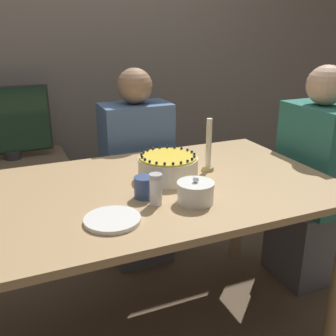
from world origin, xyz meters
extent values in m
plane|color=brown|center=(0.00, 0.00, 0.00)|extent=(12.00, 12.00, 0.00)
cube|color=slate|center=(0.00, 1.40, 1.30)|extent=(8.00, 0.05, 2.60)
cube|color=tan|center=(0.00, 0.00, 0.75)|extent=(1.59, 0.94, 0.03)
cylinder|color=tan|center=(0.74, 0.41, 0.37)|extent=(0.07, 0.07, 0.73)
cylinder|color=#EFE5CC|center=(0.11, 0.06, 0.81)|extent=(0.26, 0.26, 0.10)
cylinder|color=yellow|center=(0.11, 0.06, 0.86)|extent=(0.25, 0.25, 0.01)
sphere|color=#191E3D|center=(0.23, 0.06, 0.87)|extent=(0.01, 0.01, 0.01)
sphere|color=#191E3D|center=(0.22, 0.09, 0.87)|extent=(0.01, 0.01, 0.01)
sphere|color=#191E3D|center=(0.21, 0.12, 0.87)|extent=(0.01, 0.01, 0.01)
sphere|color=#191E3D|center=(0.19, 0.15, 0.87)|extent=(0.01, 0.01, 0.01)
sphere|color=#191E3D|center=(0.16, 0.16, 0.87)|extent=(0.01, 0.01, 0.01)
sphere|color=#191E3D|center=(0.12, 0.17, 0.87)|extent=(0.01, 0.01, 0.01)
sphere|color=#191E3D|center=(0.09, 0.17, 0.87)|extent=(0.01, 0.01, 0.01)
sphere|color=#191E3D|center=(0.06, 0.16, 0.87)|extent=(0.01, 0.01, 0.01)
sphere|color=#191E3D|center=(0.03, 0.14, 0.87)|extent=(0.01, 0.01, 0.01)
sphere|color=#191E3D|center=(0.01, 0.11, 0.87)|extent=(0.01, 0.01, 0.01)
sphere|color=#191E3D|center=(0.00, 0.07, 0.87)|extent=(0.01, 0.01, 0.01)
sphere|color=#191E3D|center=(0.00, 0.04, 0.87)|extent=(0.01, 0.01, 0.01)
sphere|color=#191E3D|center=(0.01, 0.01, 0.87)|extent=(0.01, 0.01, 0.01)
sphere|color=#191E3D|center=(0.03, -0.02, 0.87)|extent=(0.01, 0.01, 0.01)
sphere|color=#191E3D|center=(0.06, -0.04, 0.87)|extent=(0.01, 0.01, 0.01)
sphere|color=#191E3D|center=(0.09, -0.06, 0.87)|extent=(0.01, 0.01, 0.01)
sphere|color=#191E3D|center=(0.12, -0.06, 0.87)|extent=(0.01, 0.01, 0.01)
sphere|color=#191E3D|center=(0.16, -0.05, 0.87)|extent=(0.01, 0.01, 0.01)
sphere|color=#191E3D|center=(0.19, -0.03, 0.87)|extent=(0.01, 0.01, 0.01)
sphere|color=#191E3D|center=(0.21, -0.01, 0.87)|extent=(0.01, 0.01, 0.01)
sphere|color=#191E3D|center=(0.22, 0.02, 0.87)|extent=(0.01, 0.01, 0.01)
cylinder|color=white|center=(0.11, -0.22, 0.80)|extent=(0.14, 0.14, 0.07)
cylinder|color=white|center=(0.11, -0.22, 0.84)|extent=(0.14, 0.14, 0.01)
sphere|color=white|center=(0.11, -0.22, 0.86)|extent=(0.02, 0.02, 0.02)
cylinder|color=white|center=(-0.04, -0.18, 0.81)|extent=(0.05, 0.05, 0.11)
cylinder|color=silver|center=(-0.04, -0.18, 0.87)|extent=(0.05, 0.05, 0.02)
cylinder|color=white|center=(-0.23, -0.25, 0.76)|extent=(0.20, 0.20, 0.01)
cylinder|color=white|center=(-0.23, -0.25, 0.77)|extent=(0.20, 0.20, 0.01)
cylinder|color=tan|center=(0.33, 0.08, 0.77)|extent=(0.06, 0.06, 0.02)
cylinder|color=silver|center=(0.33, 0.08, 0.89)|extent=(0.03, 0.03, 0.23)
cylinder|color=#384C7F|center=(-0.05, -0.10, 0.80)|extent=(0.08, 0.08, 0.09)
cube|color=#595960|center=(0.17, 0.67, 0.23)|extent=(0.34, 0.34, 0.45)
cube|color=#4C6B99|center=(0.17, 0.67, 0.72)|extent=(0.40, 0.24, 0.53)
sphere|color=#9E7556|center=(0.17, 0.67, 1.08)|extent=(0.20, 0.20, 0.20)
cube|color=#595960|center=(1.00, 0.08, 0.23)|extent=(0.34, 0.34, 0.45)
cube|color=#2D7266|center=(1.00, 0.08, 0.73)|extent=(0.24, 0.40, 0.57)
sphere|color=#D8AD8C|center=(1.00, 0.08, 1.12)|extent=(0.20, 0.20, 0.20)
cube|color=brown|center=(-0.50, 1.14, 0.30)|extent=(0.64, 0.44, 0.60)
cylinder|color=#2D2D33|center=(-0.50, 1.14, 0.62)|extent=(0.10, 0.10, 0.05)
cube|color=#2D2D33|center=(-0.50, 1.14, 0.85)|extent=(0.51, 0.02, 0.42)
cube|color=#193823|center=(-0.50, 1.14, 0.85)|extent=(0.48, 0.03, 0.40)
camera|label=1|loc=(-0.53, -1.44, 1.40)|focal=42.00mm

